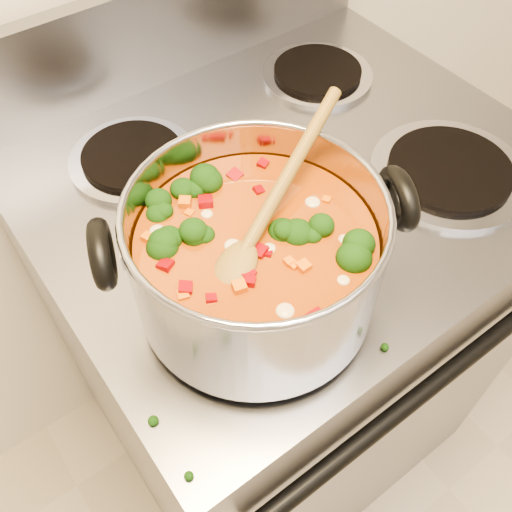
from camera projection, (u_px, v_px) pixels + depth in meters
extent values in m
cube|color=gray|center=(279.00, 331.00, 1.18)|extent=(0.74, 0.64, 0.92)
cube|color=gray|center=(175.00, 26.00, 0.91)|extent=(0.74, 0.03, 0.16)
cylinder|color=black|center=(442.00, 377.00, 0.75)|extent=(0.63, 0.02, 0.02)
cylinder|color=#A5A5AD|center=(250.00, 293.00, 0.68)|extent=(0.22, 0.22, 0.01)
cylinder|color=black|center=(250.00, 289.00, 0.68)|extent=(0.17, 0.17, 0.01)
cylinder|color=#A5A5AD|center=(449.00, 173.00, 0.81)|extent=(0.22, 0.22, 0.01)
cylinder|color=black|center=(450.00, 169.00, 0.80)|extent=(0.17, 0.17, 0.01)
cylinder|color=#A5A5AD|center=(133.00, 159.00, 0.83)|extent=(0.18, 0.18, 0.01)
cylinder|color=black|center=(132.00, 155.00, 0.82)|extent=(0.15, 0.15, 0.01)
cylinder|color=#A5A5AD|center=(317.00, 75.00, 0.95)|extent=(0.18, 0.18, 0.01)
cylinder|color=black|center=(318.00, 71.00, 0.95)|extent=(0.15, 0.15, 0.01)
cylinder|color=#A4A4AC|center=(256.00, 256.00, 0.61)|extent=(0.27, 0.27, 0.14)
torus|color=#A4A4AC|center=(256.00, 210.00, 0.55)|extent=(0.27, 0.27, 0.01)
cylinder|color=#983C0D|center=(256.00, 268.00, 0.62)|extent=(0.25, 0.25, 0.10)
torus|color=black|center=(102.00, 254.00, 0.55)|extent=(0.05, 0.08, 0.08)
torus|color=black|center=(398.00, 198.00, 0.59)|extent=(0.05, 0.08, 0.08)
ellipsoid|color=black|center=(319.00, 194.00, 0.62)|extent=(0.04, 0.04, 0.03)
ellipsoid|color=black|center=(254.00, 225.00, 0.59)|extent=(0.04, 0.04, 0.03)
ellipsoid|color=black|center=(224.00, 325.00, 0.52)|extent=(0.04, 0.04, 0.03)
ellipsoid|color=black|center=(222.00, 186.00, 0.63)|extent=(0.04, 0.04, 0.03)
ellipsoid|color=black|center=(224.00, 257.00, 0.57)|extent=(0.04, 0.04, 0.03)
ellipsoid|color=black|center=(234.00, 256.00, 0.57)|extent=(0.04, 0.04, 0.03)
ellipsoid|color=black|center=(269.00, 269.00, 0.56)|extent=(0.04, 0.04, 0.03)
ellipsoid|color=black|center=(259.00, 227.00, 0.59)|extent=(0.04, 0.04, 0.03)
ellipsoid|color=#970512|center=(235.00, 189.00, 0.63)|extent=(0.01, 0.01, 0.01)
ellipsoid|color=#970512|center=(172.00, 203.00, 0.61)|extent=(0.01, 0.01, 0.01)
ellipsoid|color=#970512|center=(276.00, 330.00, 0.52)|extent=(0.01, 0.01, 0.01)
ellipsoid|color=#970512|center=(229.00, 257.00, 0.57)|extent=(0.01, 0.01, 0.01)
ellipsoid|color=#970512|center=(300.00, 173.00, 0.64)|extent=(0.01, 0.01, 0.01)
ellipsoid|color=#970512|center=(289.00, 223.00, 0.60)|extent=(0.01, 0.01, 0.01)
ellipsoid|color=#970512|center=(232.00, 253.00, 0.57)|extent=(0.01, 0.01, 0.01)
ellipsoid|color=#970512|center=(204.00, 197.00, 0.62)|extent=(0.01, 0.01, 0.01)
ellipsoid|color=#970512|center=(242.00, 220.00, 0.60)|extent=(0.01, 0.01, 0.01)
ellipsoid|color=#970512|center=(242.00, 278.00, 0.55)|extent=(0.01, 0.01, 0.01)
ellipsoid|color=#970512|center=(173.00, 221.00, 0.60)|extent=(0.01, 0.01, 0.01)
ellipsoid|color=#970512|center=(158.00, 221.00, 0.60)|extent=(0.01, 0.01, 0.01)
ellipsoid|color=#D15E0B|center=(190.00, 208.00, 0.61)|extent=(0.01, 0.01, 0.01)
ellipsoid|color=#D15E0B|center=(325.00, 238.00, 0.58)|extent=(0.01, 0.01, 0.01)
ellipsoid|color=#D15E0B|center=(221.00, 176.00, 0.64)|extent=(0.01, 0.01, 0.01)
ellipsoid|color=#D15E0B|center=(197.00, 278.00, 0.55)|extent=(0.01, 0.01, 0.01)
ellipsoid|color=#D15E0B|center=(274.00, 311.00, 0.53)|extent=(0.01, 0.01, 0.01)
ellipsoid|color=#D15E0B|center=(227.00, 296.00, 0.54)|extent=(0.01, 0.01, 0.01)
ellipsoid|color=#D15E0B|center=(254.00, 325.00, 0.52)|extent=(0.01, 0.01, 0.01)
ellipsoid|color=#D15E0B|center=(185.00, 202.00, 0.61)|extent=(0.01, 0.01, 0.01)
ellipsoid|color=#D15E0B|center=(247.00, 254.00, 0.57)|extent=(0.01, 0.01, 0.01)
ellipsoid|color=#D15E0B|center=(234.00, 327.00, 0.52)|extent=(0.01, 0.01, 0.01)
ellipsoid|color=beige|center=(284.00, 243.00, 0.58)|extent=(0.02, 0.02, 0.01)
ellipsoid|color=beige|center=(173.00, 218.00, 0.60)|extent=(0.02, 0.02, 0.01)
ellipsoid|color=beige|center=(354.00, 287.00, 0.55)|extent=(0.02, 0.02, 0.01)
ellipsoid|color=beige|center=(218.00, 180.00, 0.63)|extent=(0.02, 0.02, 0.01)
ellipsoid|color=beige|center=(258.00, 188.00, 0.63)|extent=(0.02, 0.02, 0.01)
ellipsoid|color=beige|center=(250.00, 186.00, 0.63)|extent=(0.02, 0.02, 0.01)
ellipsoid|color=beige|center=(257.00, 283.00, 0.55)|extent=(0.02, 0.02, 0.01)
ellipsoid|color=beige|center=(238.00, 285.00, 0.55)|extent=(0.02, 0.02, 0.01)
ellipsoid|color=olive|center=(234.00, 270.00, 0.56)|extent=(0.08, 0.07, 0.03)
cylinder|color=olive|center=(288.00, 175.00, 0.60)|extent=(0.22, 0.11, 0.08)
ellipsoid|color=black|center=(337.00, 227.00, 0.75)|extent=(0.01, 0.01, 0.01)
ellipsoid|color=black|center=(83.00, 312.00, 0.67)|extent=(0.01, 0.01, 0.01)
ellipsoid|color=black|center=(244.00, 169.00, 0.81)|extent=(0.01, 0.01, 0.01)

